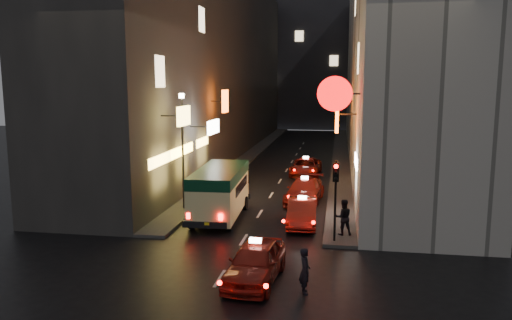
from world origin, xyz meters
The scene contains 14 objects.
building_left centered at (-8.00, 33.99, 9.00)m, with size 7.56×52.00×18.00m.
building_right centered at (8.00, 33.99, 9.00)m, with size 7.97×52.00×18.00m.
building_far centered at (0.00, 66.00, 11.00)m, with size 30.00×10.00×22.00m, color #2F3034.
sidewalk_left centered at (-4.25, 34.00, 0.07)m, with size 1.50×52.00×0.15m, color #464341.
sidewalk_right centered at (4.25, 34.00, 0.07)m, with size 1.50×52.00×0.15m, color #464341.
minibus centered at (-1.85, 11.75, 1.65)m, with size 2.41×6.18×2.62m.
taxi_near centered at (1.30, 4.00, 0.82)m, with size 2.52×5.29×1.80m.
taxi_second centered at (2.39, 11.25, 0.76)m, with size 2.18×4.86×1.69m.
taxi_third centered at (2.17, 16.05, 0.80)m, with size 2.49×5.18×1.77m.
taxi_far centered at (1.65, 24.53, 0.75)m, with size 2.12×4.80×1.67m.
pedestrian_crossing centered at (3.09, 3.26, 0.88)m, with size 0.58×0.37×1.76m, color black.
pedestrian_sidewalk centered at (4.37, 9.54, 1.07)m, with size 0.69×0.43×1.84m, color black.
traffic_light centered at (4.00, 8.47, 2.69)m, with size 0.26×0.43×3.50m.
lamp_post centered at (-4.20, 13.00, 3.72)m, with size 0.28×0.28×6.22m.
Camera 1 is at (4.12, -12.54, 6.97)m, focal length 35.00 mm.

